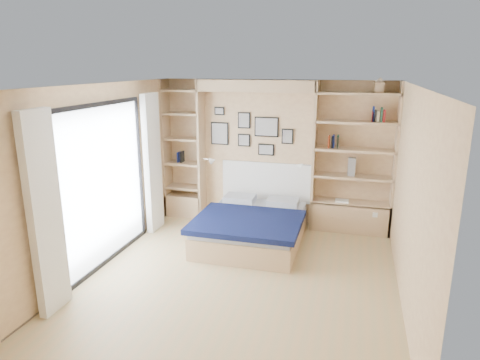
# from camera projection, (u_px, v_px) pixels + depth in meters

# --- Properties ---
(ground) EXTENTS (4.50, 4.50, 0.00)m
(ground) POSITION_uv_depth(u_px,v_px,m) (241.00, 277.00, 5.71)
(ground) COLOR tan
(ground) RESTS_ON ground
(room_shell) EXTENTS (4.50, 4.50, 4.50)m
(room_shell) POSITION_uv_depth(u_px,v_px,m) (243.00, 170.00, 6.94)
(room_shell) COLOR #E5C08A
(room_shell) RESTS_ON ground
(bed) EXTENTS (1.61, 2.04, 1.07)m
(bed) POSITION_uv_depth(u_px,v_px,m) (252.00, 226.00, 6.79)
(bed) COLOR tan
(bed) RESTS_ON ground
(photo_gallery) EXTENTS (1.48, 0.02, 0.82)m
(photo_gallery) POSITION_uv_depth(u_px,v_px,m) (249.00, 132.00, 7.48)
(photo_gallery) COLOR black
(photo_gallery) RESTS_ON ground
(reading_lamps) EXTENTS (1.92, 0.12, 0.15)m
(reading_lamps) POSITION_uv_depth(u_px,v_px,m) (255.00, 163.00, 7.36)
(reading_lamps) COLOR silver
(reading_lamps) RESTS_ON ground
(shelf_decor) EXTENTS (3.52, 0.23, 2.03)m
(shelf_decor) POSITION_uv_depth(u_px,v_px,m) (347.00, 130.00, 6.88)
(shelf_decor) COLOR #952D11
(shelf_decor) RESTS_ON ground
(deck) EXTENTS (3.20, 4.00, 0.05)m
(deck) POSITION_uv_depth(u_px,v_px,m) (17.00, 247.00, 6.62)
(deck) COLOR #685B4C
(deck) RESTS_ON ground
(deck_chair) EXTENTS (0.58, 0.91, 0.88)m
(deck_chair) POSITION_uv_depth(u_px,v_px,m) (12.00, 221.00, 6.53)
(deck_chair) COLOR tan
(deck_chair) RESTS_ON ground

